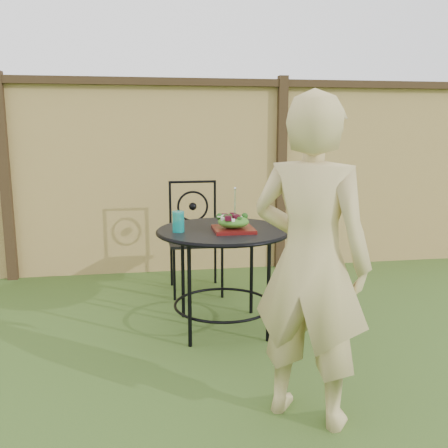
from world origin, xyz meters
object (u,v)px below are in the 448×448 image
diner (310,263)px  salad_plate (233,229)px  patio_chair (195,234)px  patio_table (223,249)px

diner → salad_plate: bearing=-43.1°
diner → patio_chair: bearing=-43.1°
patio_table → patio_chair: size_ratio=0.97×
patio_chair → salad_plate: (0.16, -0.98, 0.23)m
patio_chair → diner: bearing=-80.9°
patio_chair → salad_plate: bearing=-80.8°
patio_table → salad_plate: (0.06, -0.08, 0.15)m
patio_chair → salad_plate: size_ratio=3.52×
patio_chair → salad_plate: 1.02m
patio_chair → salad_plate: patio_chair is taller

